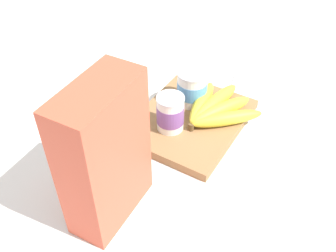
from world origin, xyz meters
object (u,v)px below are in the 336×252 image
(cutting_board, at_px, (190,121))
(spoon, at_px, (230,92))
(yogurt_cup_back, at_px, (192,88))
(yogurt_cup_front, at_px, (170,113))
(cereal_box, at_px, (105,156))
(banana_bunch, at_px, (215,108))

(cutting_board, bearing_deg, spoon, -10.71)
(yogurt_cup_back, xyz_separation_m, spoon, (0.11, -0.06, -0.06))
(yogurt_cup_front, relative_size, yogurt_cup_back, 1.00)
(cutting_board, xyz_separation_m, cereal_box, (-0.29, 0.01, 0.13))
(yogurt_cup_back, relative_size, spoon, 0.64)
(spoon, bearing_deg, cereal_box, 174.68)
(cutting_board, xyz_separation_m, banana_bunch, (0.04, -0.05, 0.03))
(yogurt_cup_front, bearing_deg, cutting_board, -21.92)
(cereal_box, height_order, yogurt_cup_back, cereal_box)
(yogurt_cup_back, bearing_deg, banana_bunch, -101.73)
(banana_bunch, bearing_deg, spoon, 6.75)
(cutting_board, relative_size, yogurt_cup_back, 3.36)
(yogurt_cup_back, bearing_deg, yogurt_cup_front, -177.78)
(cutting_board, distance_m, banana_bunch, 0.07)
(cutting_board, relative_size, banana_bunch, 1.47)
(yogurt_cup_back, bearing_deg, spoon, -28.02)
(banana_bunch, bearing_deg, cutting_board, 131.67)
(cutting_board, xyz_separation_m, spoon, (0.16, -0.03, -0.01))
(cereal_box, xyz_separation_m, yogurt_cup_front, (0.24, 0.01, -0.08))
(cereal_box, bearing_deg, cutting_board, 175.10)
(cereal_box, distance_m, spoon, 0.48)
(yogurt_cup_front, distance_m, yogurt_cup_back, 0.11)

